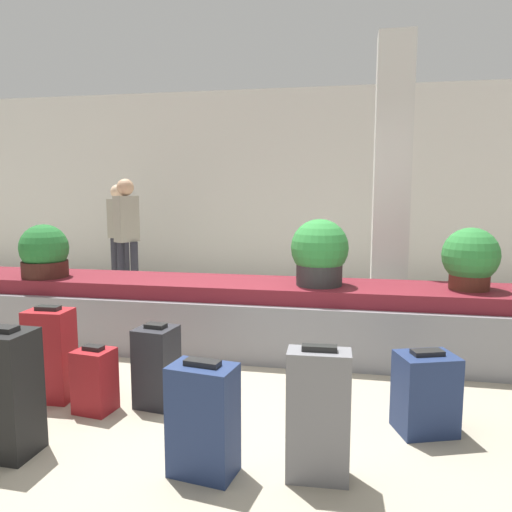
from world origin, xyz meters
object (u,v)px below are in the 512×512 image
Objects in this scene: suitcase_8 at (95,380)px; potted_plant_0 at (470,259)px; suitcase_2 at (426,393)px; suitcase_1 at (203,420)px; suitcase_5 at (318,415)px; traveler_1 at (127,227)px; pillar at (391,186)px; suitcase_3 at (51,355)px; potted_plant_2 at (319,253)px; suitcase_6 at (157,366)px; potted_plant_1 at (44,253)px; traveler_0 at (119,226)px; suitcase_0 at (6,393)px.

potted_plant_0 is at bearing 37.06° from suitcase_8.
suitcase_2 is 1.14× the size of suitcase_8.
suitcase_5 reaches higher than suitcase_1.
traveler_1 is (-3.00, 4.04, 0.66)m from suitcase_5.
potted_plant_0 is at bearing 59.31° from suitcase_1.
suitcase_8 is at bearing -129.23° from pillar.
suitcase_3 is at bearing 161.04° from suitcase_2.
potted_plant_0 is at bearing 22.32° from suitcase_3.
potted_plant_2 is (-0.70, -1.14, -0.62)m from pillar.
suitcase_1 is at bearing -45.17° from suitcase_6.
potted_plant_1 is at bearing 140.91° from suitcase_2.
suitcase_2 is at bearing 133.66° from traveler_0.
pillar is 5.21× the size of potted_plant_2.
suitcase_2 is at bearing -88.14° from pillar.
suitcase_5 is at bearing -153.11° from suitcase_2.
suitcase_2 is at bearing -60.37° from potted_plant_2.
suitcase_6 reaches higher than suitcase_2.
potted_plant_0 is 1.03× the size of potted_plant_1.
suitcase_6 is at bearing -125.76° from pillar.
traveler_0 reaches higher than suitcase_3.
pillar reaches higher than suitcase_2.
traveler_0 reaches higher than potted_plant_1.
traveler_0 is 1.01m from traveler_1.
suitcase_1 is at bearing -175.82° from suitcase_5.
suitcase_3 is at bearing 108.73° from traveler_0.
suitcase_6 is 0.35× the size of traveler_1.
suitcase_8 is 0.78× the size of potted_plant_2.
potted_plant_1 is 2.09m from traveler_1.
pillar reaches higher than suitcase_3.
suitcase_1 is at bearing -23.94° from suitcase_8.
potted_plant_2 is (2.76, 0.09, 0.05)m from potted_plant_1.
suitcase_3 is (-1.40, 0.73, 0.03)m from suitcase_1.
pillar is at bearing 119.95° from potted_plant_0.
traveler_0 is at bearing 149.40° from potted_plant_0.
suitcase_8 is 2.23m from potted_plant_2.
suitcase_1 is 1.58m from suitcase_3.
suitcase_3 is 1.49× the size of suitcase_8.
suitcase_0 is 4.35m from traveler_1.
suitcase_5 is at bearing -10.74° from suitcase_8.
traveler_1 reaches higher than potted_plant_2.
suitcase_5 is (-0.64, -0.67, 0.10)m from suitcase_2.
suitcase_6 is at bearing -36.06° from potted_plant_1.
suitcase_0 is at bearing 45.78° from traveler_1.
suitcase_3 is 1.16× the size of potted_plant_2.
suitcase_5 is at bearing 66.37° from traveler_1.
suitcase_2 is 2.66m from suitcase_3.
potted_plant_2 is at bearing 138.99° from traveler_0.
potted_plant_0 is at bearing 37.98° from suitcase_0.
suitcase_6 is at bearing 146.98° from suitcase_5.
traveler_0 reaches higher than suitcase_0.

